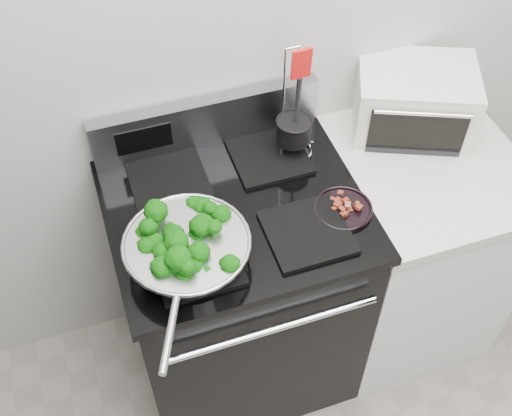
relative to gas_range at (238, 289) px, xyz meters
name	(u,v)px	position (x,y,z in m)	size (l,w,h in m)	color
back_wall	(293,16)	(0.30, 0.34, 0.86)	(4.00, 0.02, 2.70)	#B3B1AA
gas_range	(238,289)	(0.00, 0.00, 0.00)	(0.79, 0.69, 1.13)	black
counter	(407,246)	(0.68, 0.00, -0.03)	(0.62, 0.68, 0.92)	white
skillet	(187,249)	(-0.19, -0.16, 0.52)	(0.36, 0.55, 0.08)	silver
broccoli_pile	(187,244)	(-0.19, -0.16, 0.54)	(0.29, 0.29, 0.10)	black
bacon_plate	(343,206)	(0.31, -0.12, 0.48)	(0.18, 0.18, 0.04)	black
utensil_holder	(294,136)	(0.25, 0.17, 0.53)	(0.13, 0.13, 0.41)	silver
toaster_oven	(414,100)	(0.70, 0.19, 0.55)	(0.48, 0.43, 0.23)	silver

